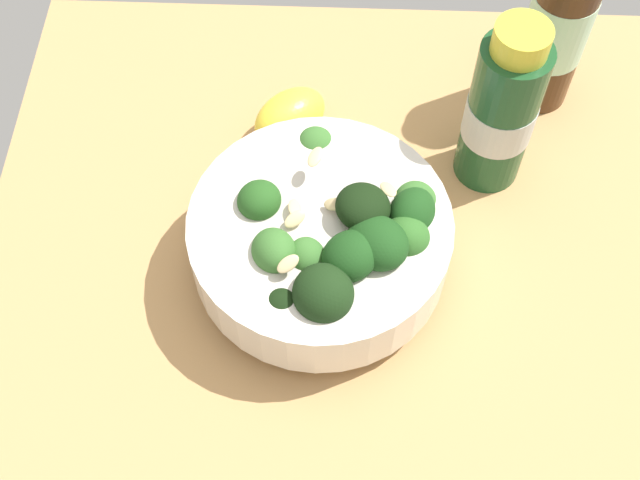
{
  "coord_description": "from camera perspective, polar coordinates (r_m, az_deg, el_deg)",
  "views": [
    {
      "loc": [
        -1.02,
        -32.19,
        59.53
      ],
      "look_at": [
        -2.29,
        0.98,
        4.0
      ],
      "focal_mm": 47.04,
      "sensor_mm": 36.0,
      "label": 1
    }
  ],
  "objects": [
    {
      "name": "ground_plane",
      "position": [
        0.69,
        1.87,
        -3.15
      ],
      "size": [
        60.67,
        60.67,
        3.26
      ],
      "primitive_type": "cube",
      "color": "tan"
    },
    {
      "name": "bowl_of_broccoli",
      "position": [
        0.64,
        0.36,
        0.04
      ],
      "size": [
        20.1,
        20.11,
        9.93
      ],
      "color": "silver",
      "rests_on": "ground_plane"
    },
    {
      "name": "lemon_wedge",
      "position": [
        0.74,
        -2.06,
        8.37
      ],
      "size": [
        8.24,
        8.08,
        4.44
      ],
      "primitive_type": "ellipsoid",
      "rotation": [
        0.0,
        0.0,
        0.74
      ],
      "color": "yellow",
      "rests_on": "ground_plane"
    },
    {
      "name": "bottle_tall",
      "position": [
        0.69,
        12.23,
        8.59
      ],
      "size": [
        5.72,
        5.72,
        16.52
      ],
      "color": "#194723",
      "rests_on": "ground_plane"
    },
    {
      "name": "bottle_short",
      "position": [
        0.75,
        15.87,
        13.85
      ],
      "size": [
        5.47,
        5.47,
        18.12
      ],
      "color": "#472814",
      "rests_on": "ground_plane"
    }
  ]
}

